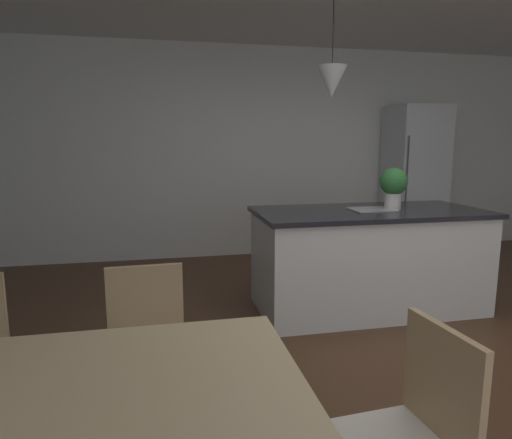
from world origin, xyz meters
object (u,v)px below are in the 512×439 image
kitchen_island (368,259)px  refrigerator (414,181)px  chair_far_right (147,351)px  potted_plant_on_island (394,185)px

kitchen_island → refrigerator: size_ratio=1.02×
chair_far_right → refrigerator: size_ratio=0.44×
chair_far_right → kitchen_island: bearing=37.8°
refrigerator → potted_plant_on_island: (-1.32, -1.84, 0.14)m
kitchen_island → potted_plant_on_island: size_ratio=5.50×
kitchen_island → chair_far_right: bearing=-142.2°
refrigerator → potted_plant_on_island: 2.27m
kitchen_island → refrigerator: bearing=50.1°
refrigerator → kitchen_island: bearing=-129.9°
kitchen_island → potted_plant_on_island: potted_plant_on_island is taller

